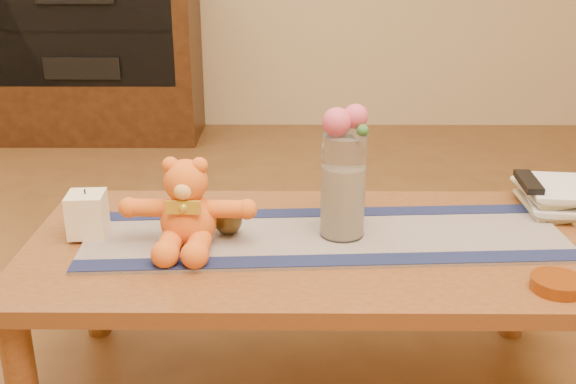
{
  "coord_description": "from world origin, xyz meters",
  "views": [
    {
      "loc": [
        -0.04,
        -1.57,
        1.18
      ],
      "look_at": [
        -0.05,
        0.0,
        0.58
      ],
      "focal_mm": 43.16,
      "sensor_mm": 36.0,
      "label": 1
    }
  ],
  "objects_px": {
    "book_bottom": "(524,206)",
    "pillar_candle": "(87,214)",
    "tv_remote": "(528,182)",
    "amber_dish": "(557,284)",
    "teddy_bear": "(187,204)",
    "bronze_ball": "(228,221)",
    "glass_vase": "(343,186)"
  },
  "relations": [
    {
      "from": "book_bottom",
      "to": "pillar_candle",
      "type": "bearing_deg",
      "value": -170.0
    },
    {
      "from": "tv_remote",
      "to": "amber_dish",
      "type": "relative_size",
      "value": 1.4
    },
    {
      "from": "teddy_bear",
      "to": "tv_remote",
      "type": "xyz_separation_m",
      "value": [
        0.89,
        0.23,
        -0.03
      ]
    },
    {
      "from": "pillar_candle",
      "to": "amber_dish",
      "type": "height_order",
      "value": "pillar_candle"
    },
    {
      "from": "teddy_bear",
      "to": "pillar_candle",
      "type": "height_order",
      "value": "teddy_bear"
    },
    {
      "from": "teddy_bear",
      "to": "tv_remote",
      "type": "distance_m",
      "value": 0.93
    },
    {
      "from": "bronze_ball",
      "to": "amber_dish",
      "type": "relative_size",
      "value": 0.63
    },
    {
      "from": "pillar_candle",
      "to": "tv_remote",
      "type": "distance_m",
      "value": 1.17
    },
    {
      "from": "book_bottom",
      "to": "amber_dish",
      "type": "bearing_deg",
      "value": -98.44
    },
    {
      "from": "teddy_bear",
      "to": "glass_vase",
      "type": "bearing_deg",
      "value": 10.07
    },
    {
      "from": "pillar_candle",
      "to": "bronze_ball",
      "type": "height_order",
      "value": "pillar_candle"
    },
    {
      "from": "pillar_candle",
      "to": "bronze_ball",
      "type": "xyz_separation_m",
      "value": [
        0.35,
        0.0,
        -0.02
      ]
    },
    {
      "from": "teddy_bear",
      "to": "book_bottom",
      "type": "height_order",
      "value": "teddy_bear"
    },
    {
      "from": "book_bottom",
      "to": "tv_remote",
      "type": "relative_size",
      "value": 1.39
    },
    {
      "from": "teddy_bear",
      "to": "amber_dish",
      "type": "bearing_deg",
      "value": -12.66
    },
    {
      "from": "book_bottom",
      "to": "tv_remote",
      "type": "height_order",
      "value": "tv_remote"
    },
    {
      "from": "glass_vase",
      "to": "book_bottom",
      "type": "bearing_deg",
      "value": 20.15
    },
    {
      "from": "glass_vase",
      "to": "bronze_ball",
      "type": "bearing_deg",
      "value": 179.35
    },
    {
      "from": "pillar_candle",
      "to": "book_bottom",
      "type": "distance_m",
      "value": 1.17
    },
    {
      "from": "pillar_candle",
      "to": "glass_vase",
      "type": "height_order",
      "value": "glass_vase"
    },
    {
      "from": "bronze_ball",
      "to": "tv_remote",
      "type": "height_order",
      "value": "tv_remote"
    },
    {
      "from": "teddy_bear",
      "to": "pillar_candle",
      "type": "bearing_deg",
      "value": 170.58
    },
    {
      "from": "bronze_ball",
      "to": "amber_dish",
      "type": "distance_m",
      "value": 0.78
    },
    {
      "from": "teddy_bear",
      "to": "bronze_ball",
      "type": "height_order",
      "value": "teddy_bear"
    },
    {
      "from": "glass_vase",
      "to": "book_bottom",
      "type": "distance_m",
      "value": 0.57
    },
    {
      "from": "amber_dish",
      "to": "tv_remote",
      "type": "bearing_deg",
      "value": 80.87
    },
    {
      "from": "pillar_candle",
      "to": "glass_vase",
      "type": "bearing_deg",
      "value": 0.15
    },
    {
      "from": "pillar_candle",
      "to": "glass_vase",
      "type": "relative_size",
      "value": 0.42
    },
    {
      "from": "glass_vase",
      "to": "amber_dish",
      "type": "bearing_deg",
      "value": -30.97
    },
    {
      "from": "book_bottom",
      "to": "amber_dish",
      "type": "xyz_separation_m",
      "value": [
        -0.07,
        -0.46,
        0.0
      ]
    },
    {
      "from": "glass_vase",
      "to": "teddy_bear",
      "type": "bearing_deg",
      "value": -171.85
    },
    {
      "from": "bronze_ball",
      "to": "book_bottom",
      "type": "height_order",
      "value": "bronze_ball"
    }
  ]
}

